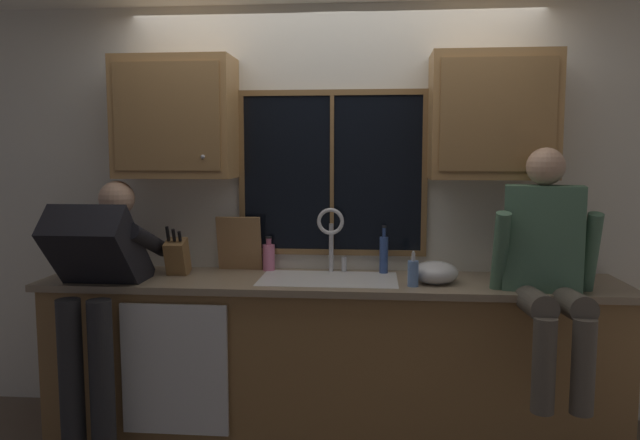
{
  "coord_description": "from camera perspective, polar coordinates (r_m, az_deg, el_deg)",
  "views": [
    {
      "loc": [
        0.26,
        -3.78,
        1.65
      ],
      "look_at": [
        -0.06,
        -0.3,
        1.27
      ],
      "focal_mm": 34.18,
      "sensor_mm": 36.0,
      "label": 1
    }
  ],
  "objects": [
    {
      "name": "window_frame_top",
      "position": [
        3.79,
        1.15,
        11.85
      ],
      "size": [
        1.17,
        0.02,
        0.04
      ],
      "primitive_type": "cube",
      "color": "brown"
    },
    {
      "name": "person_sitting_on_counter",
      "position": [
        3.37,
        20.52,
        -3.44
      ],
      "size": [
        0.54,
        0.63,
        1.26
      ],
      "color": "#595147",
      "rests_on": "countertop"
    },
    {
      "name": "window_frame_right",
      "position": [
        3.77,
        9.78,
        4.29
      ],
      "size": [
        0.03,
        0.02,
        0.95
      ],
      "primitive_type": "cube",
      "color": "brown"
    },
    {
      "name": "bottle_green_glass",
      "position": [
        3.73,
        5.99,
        -3.15
      ],
      "size": [
        0.05,
        0.05,
        0.29
      ],
      "color": "#334C8C",
      "rests_on": "countertop"
    },
    {
      "name": "back_wall",
      "position": [
        3.87,
        1.33,
        0.71
      ],
      "size": [
        5.69,
        0.12,
        2.55
      ],
      "primitive_type": "cube",
      "color": "silver",
      "rests_on": "floor"
    },
    {
      "name": "soap_dispenser",
      "position": [
        3.39,
        8.71,
        -4.91
      ],
      "size": [
        0.06,
        0.07,
        0.2
      ],
      "color": "#668CCC",
      "rests_on": "countertop"
    },
    {
      "name": "window_frame_bottom",
      "position": [
        3.82,
        1.12,
        -3.02
      ],
      "size": [
        1.17,
        0.02,
        0.04
      ],
      "primitive_type": "cube",
      "color": "brown"
    },
    {
      "name": "faucet",
      "position": [
        3.7,
        1.13,
        -1.13
      ],
      "size": [
        0.18,
        0.09,
        0.4
      ],
      "color": "silver",
      "rests_on": "countertop"
    },
    {
      "name": "sink",
      "position": [
        3.59,
        0.79,
        -7.07
      ],
      "size": [
        0.8,
        0.46,
        0.21
      ],
      "color": "silver",
      "rests_on": "lower_cabinet_run"
    },
    {
      "name": "window_mullion_center",
      "position": [
        3.77,
        1.13,
        4.38
      ],
      "size": [
        0.02,
        0.02,
        0.95
      ],
      "primitive_type": "cube",
      "color": "brown"
    },
    {
      "name": "knife_block",
      "position": [
        3.76,
        -13.22,
        -3.41
      ],
      "size": [
        0.12,
        0.18,
        0.32
      ],
      "color": "olive",
      "rests_on": "countertop"
    },
    {
      "name": "person_standing",
      "position": [
        3.62,
        -20.07,
        -5.51
      ],
      "size": [
        0.53,
        0.72,
        1.49
      ],
      "color": "#262628",
      "rests_on": "floor"
    },
    {
      "name": "upper_cabinet_left",
      "position": [
        3.81,
        -13.36,
        9.27
      ],
      "size": [
        0.71,
        0.36,
        0.72
      ],
      "color": "#A87A47"
    },
    {
      "name": "countertop",
      "position": [
        3.56,
        0.91,
        -5.89
      ],
      "size": [
        3.35,
        0.62,
        0.04
      ],
      "primitive_type": "cube",
      "color": "gray",
      "rests_on": "lower_cabinet_run"
    },
    {
      "name": "lower_cabinet_run",
      "position": [
        3.7,
        0.92,
        -12.8
      ],
      "size": [
        3.29,
        0.58,
        0.88
      ],
      "primitive_type": "cube",
      "color": "olive",
      "rests_on": "floor"
    },
    {
      "name": "cutting_board",
      "position": [
        3.83,
        -7.57,
        -2.2
      ],
      "size": [
        0.28,
        0.09,
        0.34
      ],
      "primitive_type": "cube",
      "rotation": [
        0.21,
        0.0,
        0.0
      ],
      "color": "#997047",
      "rests_on": "countertop"
    },
    {
      "name": "upper_cabinet_right",
      "position": [
        3.68,
        15.84,
        9.32
      ],
      "size": [
        0.71,
        0.36,
        0.72
      ],
      "color": "#A87A47"
    },
    {
      "name": "mixing_bowl",
      "position": [
        3.51,
        10.74,
        -4.87
      ],
      "size": [
        0.26,
        0.26,
        0.13
      ],
      "primitive_type": "ellipsoid",
      "color": "silver",
      "rests_on": "countertop"
    },
    {
      "name": "dishwasher_front",
      "position": [
        3.56,
        -13.47,
        -13.46
      ],
      "size": [
        0.6,
        0.02,
        0.74
      ],
      "primitive_type": "cube",
      "color": "white"
    },
    {
      "name": "window_glass",
      "position": [
        3.78,
        1.14,
        4.38
      ],
      "size": [
        1.1,
        0.02,
        0.95
      ],
      "primitive_type": "cube",
      "color": "black"
    },
    {
      "name": "bottle_tall_clear",
      "position": [
        3.82,
        -4.81,
        -3.42
      ],
      "size": [
        0.08,
        0.08,
        0.21
      ],
      "color": "pink",
      "rests_on": "countertop"
    },
    {
      "name": "window_frame_left",
      "position": [
        3.85,
        -7.34,
        4.37
      ],
      "size": [
        0.03,
        0.02,
        0.95
      ],
      "primitive_type": "cube",
      "color": "brown"
    }
  ]
}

